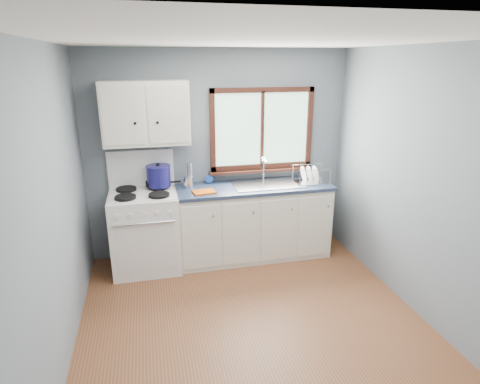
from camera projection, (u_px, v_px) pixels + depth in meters
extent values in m
cube|color=brown|center=(257.00, 332.00, 3.66)|extent=(3.20, 3.60, 0.02)
cube|color=white|center=(262.00, 38.00, 2.88)|extent=(3.20, 3.60, 0.02)
cube|color=slate|center=(219.00, 155.00, 4.94)|extent=(3.20, 0.02, 2.50)
cube|color=slate|center=(383.00, 352.00, 1.60)|extent=(3.20, 0.02, 2.50)
cube|color=slate|center=(47.00, 220.00, 2.92)|extent=(0.02, 3.60, 2.50)
cube|color=slate|center=(431.00, 189.00, 3.62)|extent=(0.02, 3.60, 2.50)
cube|color=white|center=(145.00, 231.00, 4.67)|extent=(0.76, 0.65, 0.92)
cube|color=white|center=(141.00, 168.00, 4.74)|extent=(0.76, 0.05, 0.44)
cube|color=silver|center=(142.00, 194.00, 4.52)|extent=(0.72, 0.59, 0.01)
cylinder|color=black|center=(125.00, 197.00, 4.34)|extent=(0.23, 0.23, 0.03)
cylinder|color=black|center=(159.00, 195.00, 4.42)|extent=(0.23, 0.23, 0.03)
cylinder|color=black|center=(126.00, 189.00, 4.61)|extent=(0.23, 0.23, 0.03)
cylinder|color=black|center=(158.00, 187.00, 4.69)|extent=(0.23, 0.23, 0.03)
cylinder|color=silver|center=(144.00, 224.00, 4.27)|extent=(0.66, 0.02, 0.02)
cube|color=silver|center=(146.00, 248.00, 4.39)|extent=(0.66, 0.01, 0.55)
cube|color=silver|center=(253.00, 222.00, 4.98)|extent=(1.85, 0.60, 0.88)
cube|color=black|center=(252.00, 251.00, 5.12)|extent=(1.85, 0.54, 0.08)
cube|color=#1E2A40|center=(253.00, 187.00, 4.83)|extent=(1.89, 0.64, 0.04)
cube|color=silver|center=(268.00, 184.00, 4.87)|extent=(0.84, 0.46, 0.01)
cube|color=silver|center=(252.00, 191.00, 4.85)|extent=(0.36, 0.40, 0.14)
cube|color=silver|center=(283.00, 189.00, 4.93)|extent=(0.36, 0.40, 0.14)
cylinder|color=silver|center=(263.00, 169.00, 5.01)|extent=(0.02, 0.02, 0.28)
cylinder|color=silver|center=(265.00, 160.00, 4.90)|extent=(0.02, 0.16, 0.02)
sphere|color=silver|center=(264.00, 158.00, 4.97)|extent=(0.04, 0.04, 0.04)
cube|color=#9EC6A8|center=(262.00, 129.00, 4.95)|extent=(1.22, 0.01, 0.92)
cube|color=#3D1B12|center=(263.00, 90.00, 4.78)|extent=(1.30, 0.05, 0.06)
cube|color=#3D1B12|center=(262.00, 166.00, 5.08)|extent=(1.30, 0.05, 0.06)
cube|color=#3D1B12|center=(212.00, 131.00, 4.80)|extent=(0.06, 0.05, 1.00)
cube|color=#3D1B12|center=(309.00, 127.00, 5.06)|extent=(0.06, 0.05, 1.00)
cube|color=#3D1B12|center=(262.00, 129.00, 4.93)|extent=(0.03, 0.05, 0.92)
cube|color=#3D1B12|center=(262.00, 171.00, 5.06)|extent=(1.36, 0.10, 0.03)
cube|color=silver|center=(146.00, 113.00, 4.42)|extent=(0.95, 0.32, 0.70)
cube|color=silver|center=(123.00, 116.00, 4.22)|extent=(0.44, 0.01, 0.62)
cube|color=silver|center=(168.00, 115.00, 4.32)|extent=(0.44, 0.01, 0.62)
sphere|color=black|center=(135.00, 123.00, 4.26)|extent=(0.03, 0.03, 0.03)
sphere|color=black|center=(158.00, 123.00, 4.31)|extent=(0.03, 0.03, 0.03)
cylinder|color=black|center=(157.00, 183.00, 4.69)|extent=(0.29, 0.29, 0.05)
cube|color=black|center=(174.00, 182.00, 4.75)|extent=(0.15, 0.04, 0.02)
cylinder|color=#161356|center=(159.00, 176.00, 4.65)|extent=(0.32, 0.32, 0.23)
cylinder|color=#161356|center=(158.00, 166.00, 4.61)|extent=(0.33, 0.33, 0.02)
sphere|color=black|center=(158.00, 164.00, 4.60)|extent=(0.05, 0.05, 0.04)
cylinder|color=silver|center=(188.00, 182.00, 4.73)|extent=(0.12, 0.12, 0.14)
cylinder|color=silver|center=(189.00, 170.00, 4.70)|extent=(0.01, 0.01, 0.20)
cylinder|color=silver|center=(186.00, 169.00, 4.68)|extent=(0.01, 0.01, 0.24)
cylinder|color=silver|center=(188.00, 172.00, 4.67)|extent=(0.01, 0.01, 0.18)
cylinder|color=silver|center=(190.00, 175.00, 4.73)|extent=(0.09, 0.09, 0.30)
imported|color=blue|center=(208.00, 173.00, 4.86)|extent=(0.13, 0.13, 0.27)
cube|color=#C85510|center=(204.00, 192.00, 4.57)|extent=(0.27, 0.22, 0.02)
cube|color=silver|center=(311.00, 182.00, 4.96)|extent=(0.42, 0.33, 0.01)
cylinder|color=silver|center=(300.00, 179.00, 4.77)|extent=(0.01, 0.01, 0.19)
cylinder|color=silver|center=(330.00, 177.00, 4.83)|extent=(0.01, 0.01, 0.19)
cylinder|color=silver|center=(293.00, 172.00, 5.04)|extent=(0.01, 0.01, 0.19)
cylinder|color=silver|center=(322.00, 171.00, 5.10)|extent=(0.01, 0.01, 0.19)
cylinder|color=silver|center=(316.00, 170.00, 4.77)|extent=(0.38, 0.03, 0.01)
cylinder|color=silver|center=(308.00, 164.00, 5.04)|extent=(0.38, 0.03, 0.01)
cylinder|color=white|center=(304.00, 174.00, 4.92)|extent=(0.07, 0.21, 0.21)
cylinder|color=white|center=(310.00, 174.00, 4.93)|extent=(0.07, 0.21, 0.21)
cylinder|color=white|center=(316.00, 174.00, 4.94)|extent=(0.07, 0.21, 0.21)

